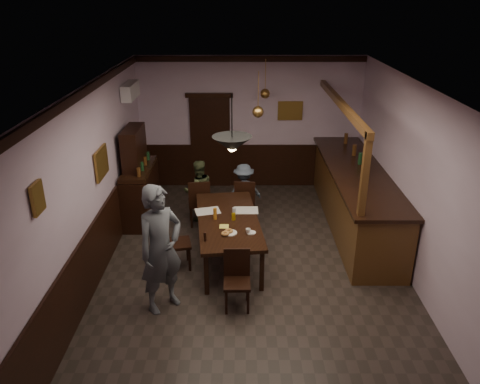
{
  "coord_description": "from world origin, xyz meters",
  "views": [
    {
      "loc": [
        -0.2,
        -6.33,
        4.27
      ],
      "look_at": [
        -0.22,
        0.89,
        1.15
      ],
      "focal_mm": 35.0,
      "sensor_mm": 36.0,
      "label": 1
    }
  ],
  "objects_px": {
    "person_seated_left": "(199,190)",
    "sideboard": "(139,184)",
    "dining_table": "(228,222)",
    "chair_near": "(237,276)",
    "soda_can": "(234,216)",
    "person_standing": "(161,249)",
    "chair_far_left": "(199,201)",
    "pendant_iron": "(232,144)",
    "chair_side": "(173,240)",
    "coffee_cup": "(248,231)",
    "bar_counter": "(354,195)",
    "pendant_brass_far": "(265,94)",
    "chair_far_right": "(245,200)",
    "person_seated_right": "(244,191)",
    "pendant_brass_mid": "(258,112)"
  },
  "relations": [
    {
      "from": "soda_can",
      "to": "sideboard",
      "type": "bearing_deg",
      "value": 140.41
    },
    {
      "from": "pendant_iron",
      "to": "person_standing",
      "type": "bearing_deg",
      "value": -150.26
    },
    {
      "from": "chair_side",
      "to": "sideboard",
      "type": "bearing_deg",
      "value": 14.07
    },
    {
      "from": "person_seated_left",
      "to": "pendant_brass_mid",
      "type": "height_order",
      "value": "pendant_brass_mid"
    },
    {
      "from": "bar_counter",
      "to": "chair_side",
      "type": "bearing_deg",
      "value": -154.05
    },
    {
      "from": "chair_far_left",
      "to": "coffee_cup",
      "type": "relative_size",
      "value": 11.95
    },
    {
      "from": "person_seated_right",
      "to": "pendant_iron",
      "type": "bearing_deg",
      "value": 68.55
    },
    {
      "from": "soda_can",
      "to": "pendant_brass_far",
      "type": "distance_m",
      "value": 3.16
    },
    {
      "from": "person_standing",
      "to": "pendant_iron",
      "type": "bearing_deg",
      "value": -14.25
    },
    {
      "from": "coffee_cup",
      "to": "sideboard",
      "type": "relative_size",
      "value": 0.04
    },
    {
      "from": "dining_table",
      "to": "coffee_cup",
      "type": "relative_size",
      "value": 28.74
    },
    {
      "from": "chair_side",
      "to": "sideboard",
      "type": "height_order",
      "value": "sideboard"
    },
    {
      "from": "bar_counter",
      "to": "pendant_brass_mid",
      "type": "distance_m",
      "value": 2.53
    },
    {
      "from": "chair_near",
      "to": "pendant_iron",
      "type": "height_order",
      "value": "pendant_iron"
    },
    {
      "from": "pendant_iron",
      "to": "chair_far_right",
      "type": "bearing_deg",
      "value": 84.6
    },
    {
      "from": "person_seated_right",
      "to": "pendant_brass_far",
      "type": "relative_size",
      "value": 1.4
    },
    {
      "from": "person_seated_left",
      "to": "soda_can",
      "type": "bearing_deg",
      "value": 93.29
    },
    {
      "from": "dining_table",
      "to": "coffee_cup",
      "type": "xyz_separation_m",
      "value": [
        0.33,
        -0.53,
        0.11
      ]
    },
    {
      "from": "chair_side",
      "to": "pendant_iron",
      "type": "height_order",
      "value": "pendant_iron"
    },
    {
      "from": "person_seated_right",
      "to": "pendant_brass_far",
      "type": "height_order",
      "value": "pendant_brass_far"
    },
    {
      "from": "chair_side",
      "to": "person_seated_left",
      "type": "xyz_separation_m",
      "value": [
        0.27,
        1.8,
        0.11
      ]
    },
    {
      "from": "chair_far_right",
      "to": "pendant_brass_mid",
      "type": "distance_m",
      "value": 1.82
    },
    {
      "from": "person_seated_right",
      "to": "soda_can",
      "type": "relative_size",
      "value": 9.47
    },
    {
      "from": "person_standing",
      "to": "pendant_brass_mid",
      "type": "relative_size",
      "value": 2.36
    },
    {
      "from": "soda_can",
      "to": "chair_far_left",
      "type": "bearing_deg",
      "value": 118.57
    },
    {
      "from": "pendant_brass_mid",
      "to": "soda_can",
      "type": "bearing_deg",
      "value": -110.29
    },
    {
      "from": "dining_table",
      "to": "chair_near",
      "type": "bearing_deg",
      "value": -83.17
    },
    {
      "from": "dining_table",
      "to": "sideboard",
      "type": "distance_m",
      "value": 2.35
    },
    {
      "from": "person_standing",
      "to": "chair_near",
      "type": "bearing_deg",
      "value": -41.64
    },
    {
      "from": "chair_far_right",
      "to": "chair_side",
      "type": "height_order",
      "value": "chair_side"
    },
    {
      "from": "coffee_cup",
      "to": "pendant_iron",
      "type": "distance_m",
      "value": 1.55
    },
    {
      "from": "chair_side",
      "to": "coffee_cup",
      "type": "height_order",
      "value": "chair_side"
    },
    {
      "from": "coffee_cup",
      "to": "bar_counter",
      "type": "height_order",
      "value": "bar_counter"
    },
    {
      "from": "chair_far_left",
      "to": "pendant_iron",
      "type": "distance_m",
      "value": 2.77
    },
    {
      "from": "pendant_brass_far",
      "to": "pendant_iron",
      "type": "bearing_deg",
      "value": -100.18
    },
    {
      "from": "person_seated_left",
      "to": "coffee_cup",
      "type": "distance_m",
      "value": 2.24
    },
    {
      "from": "coffee_cup",
      "to": "pendant_brass_far",
      "type": "bearing_deg",
      "value": 76.6
    },
    {
      "from": "soda_can",
      "to": "person_standing",
      "type": "bearing_deg",
      "value": -127.0
    },
    {
      "from": "pendant_brass_mid",
      "to": "dining_table",
      "type": "bearing_deg",
      "value": -115.12
    },
    {
      "from": "person_seated_left",
      "to": "coffee_cup",
      "type": "bearing_deg",
      "value": 93.47
    },
    {
      "from": "dining_table",
      "to": "soda_can",
      "type": "bearing_deg",
      "value": -24.07
    },
    {
      "from": "chair_far_left",
      "to": "bar_counter",
      "type": "height_order",
      "value": "bar_counter"
    },
    {
      "from": "person_seated_right",
      "to": "pendant_iron",
      "type": "xyz_separation_m",
      "value": [
        -0.18,
        -2.39,
        1.74
      ]
    },
    {
      "from": "person_seated_left",
      "to": "sideboard",
      "type": "relative_size",
      "value": 0.66
    },
    {
      "from": "soda_can",
      "to": "coffee_cup",
      "type": "bearing_deg",
      "value": -64.16
    },
    {
      "from": "chair_near",
      "to": "bar_counter",
      "type": "relative_size",
      "value": 0.2
    },
    {
      "from": "person_standing",
      "to": "soda_can",
      "type": "height_order",
      "value": "person_standing"
    },
    {
      "from": "chair_far_left",
      "to": "person_standing",
      "type": "xyz_separation_m",
      "value": [
        -0.31,
        -2.57,
        0.43
      ]
    },
    {
      "from": "chair_side",
      "to": "chair_far_right",
      "type": "bearing_deg",
      "value": -48.16
    },
    {
      "from": "pendant_iron",
      "to": "chair_side",
      "type": "bearing_deg",
      "value": 153.96
    }
  ]
}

